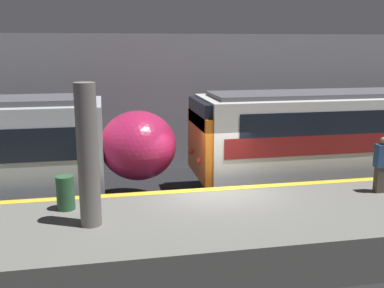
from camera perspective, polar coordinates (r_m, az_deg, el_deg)
The scene contains 6 objects.
ground_plane at distance 13.22m, azimuth 2.83°, elevation -10.02°, with size 120.00×120.00×0.00m, color black.
platform at distance 11.26m, azimuth 5.33°, elevation -11.23°, with size 40.00×3.95×1.09m.
station_rear_barrier at distance 18.33m, azimuth -1.71°, elevation 5.25°, with size 50.00×0.15×5.47m.
support_pillar_near at distance 10.07m, azimuth -13.07°, elevation -1.49°, with size 0.47×0.47×3.21m.
person_waiting at distance 13.27m, azimuth 22.93°, elevation -2.31°, with size 0.38×0.24×1.55m.
trash_bin at distance 11.51m, azimuth -15.77°, elevation -5.98°, with size 0.44×0.44×0.85m.
Camera 1 is at (-3.00, -11.83, 5.08)m, focal length 42.00 mm.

